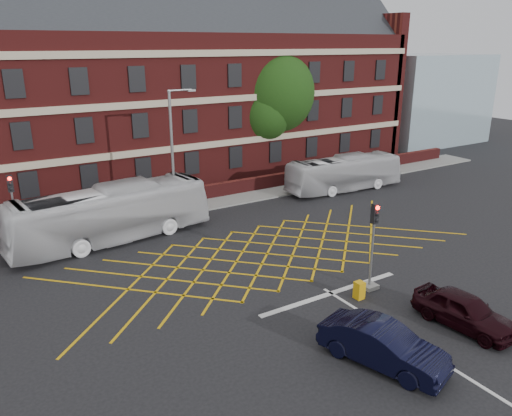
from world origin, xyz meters
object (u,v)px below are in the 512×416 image
car_navy (383,345)px  car_maroon (464,310)px  bus_left (110,214)px  deciduous_tree (271,98)px  street_lamp (175,179)px  traffic_light_near (372,254)px  utility_cabinet (359,290)px  bus_right (344,173)px  traffic_light_far (16,218)px

car_navy → car_maroon: car_navy is taller
bus_left → deciduous_tree: 20.66m
car_navy → street_lamp: 18.40m
traffic_light_near → bus_left: bearing=124.5°
bus_left → car_maroon: (9.53, -17.17, -0.93)m
bus_left → utility_cabinet: 15.16m
car_navy → car_maroon: bearing=-17.4°
bus_left → utility_cabinet: bus_left is taller
bus_right → car_navy: 22.96m
street_lamp → bus_left: bearing=-167.0°
traffic_light_near → street_lamp: bearing=106.6°
traffic_light_far → utility_cabinet: bearing=-50.5°
traffic_light_far → utility_cabinet: size_ratio=5.15×
car_maroon → street_lamp: (-4.94, 18.24, 2.17)m
traffic_light_near → utility_cabinet: size_ratio=5.15×
car_maroon → traffic_light_near: bearing=95.8°
bus_right → street_lamp: bearing=93.0°
car_maroon → traffic_light_far: 23.91m
deciduous_tree → street_lamp: (-13.09, -8.44, -3.65)m
car_navy → traffic_light_near: traffic_light_near is taller
car_navy → traffic_light_near: 6.10m
bus_left → car_maroon: 19.66m
street_lamp → car_navy: bearing=-89.4°
bus_right → car_navy: bus_right is taller
utility_cabinet → bus_left: bearing=119.9°
traffic_light_near → utility_cabinet: 1.83m
bus_right → street_lamp: 14.43m
bus_right → deciduous_tree: deciduous_tree is taller
car_maroon → street_lamp: bearing=100.1°
car_navy → deciduous_tree: (12.90, 26.71, 5.77)m
street_lamp → car_maroon: bearing=-74.9°
car_navy → utility_cabinet: car_navy is taller
bus_left → traffic_light_far: size_ratio=2.80×
bus_left → traffic_light_far: bearing=62.3°
traffic_light_near → street_lamp: street_lamp is taller
bus_left → bus_right: (18.94, 0.85, -0.29)m
car_navy → utility_cabinet: bearing=38.5°
car_maroon → traffic_light_near: (-0.87, 4.56, 1.03)m
bus_right → utility_cabinet: bus_right is taller
bus_right → traffic_light_near: size_ratio=2.32×
bus_right → deciduous_tree: size_ratio=0.91×
traffic_light_near → bus_right: bearing=52.6°
bus_left → bus_right: bus_left is taller
car_maroon → traffic_light_far: traffic_light_far is taller
car_maroon → utility_cabinet: bearing=111.2°
traffic_light_far → deciduous_tree: bearing=18.6°
traffic_light_far → street_lamp: street_lamp is taller
car_navy → traffic_light_far: 21.43m
deciduous_tree → traffic_light_far: deciduous_tree is taller
traffic_light_far → utility_cabinet: traffic_light_far is taller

